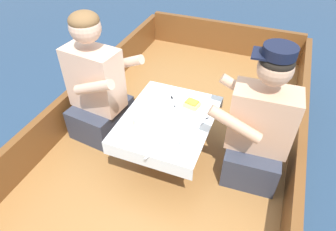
# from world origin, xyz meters

# --- Properties ---
(ground_plane) EXTENTS (60.00, 60.00, 0.00)m
(ground_plane) POSITION_xyz_m (0.00, 0.00, 0.00)
(ground_plane) COLOR navy
(boat_deck) EXTENTS (1.86, 3.48, 0.31)m
(boat_deck) POSITION_xyz_m (0.00, 0.00, 0.16)
(boat_deck) COLOR #9E6B38
(boat_deck) RESTS_ON ground_plane
(gunwale_port) EXTENTS (0.06, 3.48, 0.30)m
(gunwale_port) POSITION_xyz_m (-0.90, 0.00, 0.47)
(gunwale_port) COLOR brown
(gunwale_port) RESTS_ON boat_deck
(gunwale_starboard) EXTENTS (0.06, 3.48, 0.30)m
(gunwale_starboard) POSITION_xyz_m (0.90, 0.00, 0.47)
(gunwale_starboard) COLOR brown
(gunwale_starboard) RESTS_ON boat_deck
(bow_coaming) EXTENTS (1.74, 0.06, 0.35)m
(bow_coaming) POSITION_xyz_m (0.00, 1.71, 0.49)
(bow_coaming) COLOR brown
(bow_coaming) RESTS_ON boat_deck
(cockpit_table) EXTENTS (0.61, 0.76, 0.36)m
(cockpit_table) POSITION_xyz_m (0.00, -0.09, 0.64)
(cockpit_table) COLOR #B2B2B7
(cockpit_table) RESTS_ON boat_deck
(person_port) EXTENTS (0.56, 0.49, 1.01)m
(person_port) POSITION_xyz_m (-0.60, -0.03, 0.73)
(person_port) COLOR #333847
(person_port) RESTS_ON boat_deck
(person_starboard) EXTENTS (0.54, 0.46, 0.99)m
(person_starboard) POSITION_xyz_m (0.60, -0.02, 0.71)
(person_starboard) COLOR #333847
(person_starboard) RESTS_ON boat_deck
(plate_sandwich) EXTENTS (0.21, 0.21, 0.01)m
(plate_sandwich) POSITION_xyz_m (0.12, 0.07, 0.68)
(plate_sandwich) COLOR white
(plate_sandwich) RESTS_ON cockpit_table
(plate_bread) EXTENTS (0.21, 0.21, 0.01)m
(plate_bread) POSITION_xyz_m (0.00, -0.14, 0.68)
(plate_bread) COLOR white
(plate_bread) RESTS_ON cockpit_table
(sandwich) EXTENTS (0.12, 0.10, 0.05)m
(sandwich) POSITION_xyz_m (0.12, 0.07, 0.71)
(sandwich) COLOR #E0BC7F
(sandwich) RESTS_ON plate_sandwich
(bowl_port_near) EXTENTS (0.12, 0.12, 0.04)m
(bowl_port_near) POSITION_xyz_m (-0.15, 0.07, 0.70)
(bowl_port_near) COLOR white
(bowl_port_near) RESTS_ON cockpit_table
(bowl_starboard_near) EXTENTS (0.12, 0.12, 0.04)m
(bowl_starboard_near) POSITION_xyz_m (-0.18, -0.37, 0.70)
(bowl_starboard_near) COLOR white
(bowl_starboard_near) RESTS_ON cockpit_table
(coffee_cup_port) EXTENTS (0.10, 0.08, 0.06)m
(coffee_cup_port) POSITION_xyz_m (0.20, -0.30, 0.71)
(coffee_cup_port) COLOR white
(coffee_cup_port) RESTS_ON cockpit_table
(coffee_cup_starboard) EXTENTS (0.09, 0.06, 0.05)m
(coffee_cup_starboard) POSITION_xyz_m (-0.20, -0.12, 0.71)
(coffee_cup_starboard) COLOR white
(coffee_cup_starboard) RESTS_ON cockpit_table
(tin_can) EXTENTS (0.07, 0.07, 0.05)m
(tin_can) POSITION_xyz_m (-0.17, -0.23, 0.70)
(tin_can) COLOR silver
(tin_can) RESTS_ON cockpit_table
(utensil_knife_starboard) EXTENTS (0.13, 0.12, 0.00)m
(utensil_knife_starboard) POSITION_xyz_m (0.21, -0.05, 0.68)
(utensil_knife_starboard) COLOR silver
(utensil_knife_starboard) RESTS_ON cockpit_table
(utensil_spoon_center) EXTENTS (0.12, 0.14, 0.01)m
(utensil_spoon_center) POSITION_xyz_m (0.01, 0.05, 0.68)
(utensil_spoon_center) COLOR silver
(utensil_spoon_center) RESTS_ON cockpit_table
(utensil_fork_starboard) EXTENTS (0.11, 0.15, 0.00)m
(utensil_fork_starboard) POSITION_xyz_m (-0.03, 0.09, 0.68)
(utensil_fork_starboard) COLOR silver
(utensil_fork_starboard) RESTS_ON cockpit_table
(utensil_knife_port) EXTENTS (0.06, 0.17, 0.00)m
(utensil_knife_port) POSITION_xyz_m (0.26, -0.01, 0.68)
(utensil_knife_port) COLOR silver
(utensil_knife_port) RESTS_ON cockpit_table
(utensil_spoon_starboard) EXTENTS (0.09, 0.16, 0.01)m
(utensil_spoon_starboard) POSITION_xyz_m (0.06, -0.40, 0.68)
(utensil_spoon_starboard) COLOR silver
(utensil_spoon_starboard) RESTS_ON cockpit_table
(utensil_spoon_port) EXTENTS (0.17, 0.03, 0.01)m
(utensil_spoon_port) POSITION_xyz_m (-0.11, 0.18, 0.68)
(utensil_spoon_port) COLOR silver
(utensil_spoon_port) RESTS_ON cockpit_table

